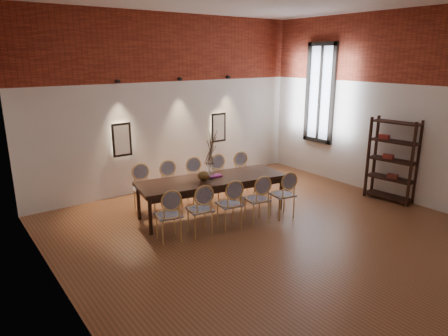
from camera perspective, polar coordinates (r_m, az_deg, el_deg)
floor at (r=7.29m, az=6.75°, el=-9.34°), size 7.00×7.00×0.02m
wall_back at (r=9.56m, az=-7.69°, el=9.19°), size 7.00×0.10×4.00m
wall_left at (r=5.00m, az=-23.75°, el=2.08°), size 0.10×7.00×4.00m
wall_right at (r=9.48m, az=23.22°, el=8.02°), size 0.10×7.00×4.00m
brick_band_back at (r=9.44m, az=-7.77°, el=16.71°), size 7.00×0.02×1.50m
brick_band_left at (r=4.90m, az=-24.59°, el=16.55°), size 0.02×7.00×1.50m
brick_band_right at (r=9.36m, az=23.84°, el=15.58°), size 0.02×7.00×1.50m
niche_left at (r=9.02m, az=-14.47°, el=3.95°), size 0.36×0.06×0.66m
niche_right at (r=10.26m, az=-0.88°, el=5.82°), size 0.36×0.06×0.66m
spot_fixture_left at (r=8.84m, az=-14.95°, el=11.87°), size 0.08×0.10×0.08m
spot_fixture_mid at (r=9.50m, az=-6.35°, el=12.52°), size 0.08×0.10×0.08m
spot_fixture_right at (r=10.27m, az=0.58°, el=12.85°), size 0.08×0.10×0.08m
window_glass at (r=10.55m, az=13.61°, el=10.32°), size 0.02×0.78×2.38m
window_frame at (r=10.53m, az=13.54°, el=10.32°), size 0.08×0.90×2.50m
window_mullion at (r=10.53m, az=13.54°, el=10.32°), size 0.06×0.06×2.40m
dining_table at (r=7.95m, az=-1.72°, el=-4.06°), size 3.03×1.42×0.75m
chair_near_a at (r=6.86m, az=-7.97°, el=-6.64°), size 0.51×0.51×0.94m
chair_near_b at (r=7.05m, az=-3.46°, el=-5.89°), size 0.51×0.51×0.94m
chair_near_c at (r=7.28m, az=0.77°, el=-5.14°), size 0.51×0.51×0.94m
chair_near_d at (r=7.55m, az=4.72°, el=-4.42°), size 0.51×0.51×0.94m
chair_near_e at (r=7.86m, az=8.37°, el=-3.73°), size 0.51×0.51×0.94m
chair_far_a at (r=8.21m, az=-11.37°, el=-3.01°), size 0.51×0.51×0.94m
chair_far_b at (r=8.37m, az=-7.52°, el=-2.47°), size 0.51×0.51×0.94m
chair_far_c at (r=8.57m, az=-3.84°, el=-1.94°), size 0.51×0.51×0.94m
chair_far_d at (r=8.80m, az=-0.33°, el=-1.43°), size 0.51×0.51×0.94m
chair_far_e at (r=9.06m, az=2.98°, el=-0.94°), size 0.51×0.51×0.94m
vase at (r=7.78m, az=-1.89°, el=-0.44°), size 0.14×0.14×0.30m
dried_branches at (r=7.67m, az=-1.92°, el=2.79°), size 0.50×0.50×0.70m
bowl at (r=7.68m, az=-2.90°, el=-1.12°), size 0.24×0.24×0.18m
book at (r=7.94m, az=-1.35°, el=-1.11°), size 0.29×0.22×0.03m
shelving_rack at (r=9.32m, az=22.90°, el=1.04°), size 0.50×1.04×1.80m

